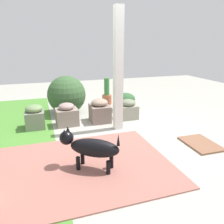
{
  "coord_description": "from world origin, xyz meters",
  "views": [
    {
      "loc": [
        -3.54,
        1.17,
        1.59
      ],
      "look_at": [
        0.3,
        -0.1,
        0.32
      ],
      "focal_mm": 35.65,
      "sensor_mm": 36.0,
      "label": 1
    }
  ],
  "objects_px": {
    "terracotta_pot_tall": "(107,95)",
    "stone_planter_mid": "(67,115)",
    "stone_planter_nearest": "(128,109)",
    "dog": "(90,147)",
    "porch_pillar": "(118,71)",
    "terracotta_pot_broad": "(125,100)",
    "doormat": "(201,144)",
    "stone_planter_far": "(35,117)",
    "round_shrub": "(67,95)",
    "stone_planter_near": "(100,111)"
  },
  "relations": [
    {
      "from": "porch_pillar",
      "to": "dog",
      "type": "relative_size",
      "value": 2.95
    },
    {
      "from": "round_shrub",
      "to": "terracotta_pot_broad",
      "type": "xyz_separation_m",
      "value": [
        -0.22,
        -1.37,
        -0.18
      ]
    },
    {
      "from": "stone_planter_nearest",
      "to": "terracotta_pot_broad",
      "type": "bearing_deg",
      "value": -16.38
    },
    {
      "from": "stone_planter_nearest",
      "to": "dog",
      "type": "xyz_separation_m",
      "value": [
        -1.76,
        1.24,
        0.12
      ]
    },
    {
      "from": "stone_planter_nearest",
      "to": "stone_planter_far",
      "type": "bearing_deg",
      "value": 89.22
    },
    {
      "from": "terracotta_pot_broad",
      "to": "round_shrub",
      "type": "bearing_deg",
      "value": 80.7
    },
    {
      "from": "round_shrub",
      "to": "terracotta_pot_tall",
      "type": "distance_m",
      "value": 1.22
    },
    {
      "from": "stone_planter_mid",
      "to": "doormat",
      "type": "distance_m",
      "value": 2.52
    },
    {
      "from": "stone_planter_mid",
      "to": "doormat",
      "type": "xyz_separation_m",
      "value": [
        -1.6,
        -1.94,
        -0.2
      ]
    },
    {
      "from": "dog",
      "to": "stone_planter_near",
      "type": "bearing_deg",
      "value": -18.9
    },
    {
      "from": "round_shrub",
      "to": "terracotta_pot_tall",
      "type": "height_order",
      "value": "round_shrub"
    },
    {
      "from": "porch_pillar",
      "to": "stone_planter_nearest",
      "type": "relative_size",
      "value": 5.15
    },
    {
      "from": "stone_planter_nearest",
      "to": "terracotta_pot_broad",
      "type": "relative_size",
      "value": 0.92
    },
    {
      "from": "stone_planter_near",
      "to": "stone_planter_nearest",
      "type": "bearing_deg",
      "value": -91.1
    },
    {
      "from": "porch_pillar",
      "to": "stone_planter_far",
      "type": "xyz_separation_m",
      "value": [
        0.52,
        1.51,
        -0.87
      ]
    },
    {
      "from": "stone_planter_nearest",
      "to": "stone_planter_far",
      "type": "relative_size",
      "value": 0.92
    },
    {
      "from": "terracotta_pot_tall",
      "to": "doormat",
      "type": "height_order",
      "value": "terracotta_pot_tall"
    },
    {
      "from": "terracotta_pot_broad",
      "to": "doormat",
      "type": "distance_m",
      "value": 2.23
    },
    {
      "from": "terracotta_pot_tall",
      "to": "stone_planter_mid",
      "type": "bearing_deg",
      "value": 136.1
    },
    {
      "from": "terracotta_pot_tall",
      "to": "stone_planter_near",
      "type": "bearing_deg",
      "value": 156.71
    },
    {
      "from": "stone_planter_nearest",
      "to": "terracotta_pot_tall",
      "type": "bearing_deg",
      "value": 4.25
    },
    {
      "from": "porch_pillar",
      "to": "terracotta_pot_broad",
      "type": "relative_size",
      "value": 4.72
    },
    {
      "from": "porch_pillar",
      "to": "dog",
      "type": "distance_m",
      "value": 1.7
    },
    {
      "from": "stone_planter_far",
      "to": "terracotta_pot_broad",
      "type": "bearing_deg",
      "value": -75.54
    },
    {
      "from": "terracotta_pot_broad",
      "to": "porch_pillar",
      "type": "bearing_deg",
      "value": 151.48
    },
    {
      "from": "stone_planter_near",
      "to": "dog",
      "type": "relative_size",
      "value": 0.65
    },
    {
      "from": "round_shrub",
      "to": "dog",
      "type": "xyz_separation_m",
      "value": [
        -2.55,
        0.03,
        -0.12
      ]
    },
    {
      "from": "terracotta_pot_broad",
      "to": "terracotta_pot_tall",
      "type": "bearing_deg",
      "value": 20.45
    },
    {
      "from": "stone_planter_near",
      "to": "round_shrub",
      "type": "bearing_deg",
      "value": 36.45
    },
    {
      "from": "stone_planter_nearest",
      "to": "round_shrub",
      "type": "distance_m",
      "value": 1.46
    },
    {
      "from": "stone_planter_nearest",
      "to": "round_shrub",
      "type": "height_order",
      "value": "round_shrub"
    },
    {
      "from": "terracotta_pot_tall",
      "to": "stone_planter_far",
      "type": "bearing_deg",
      "value": 124.04
    },
    {
      "from": "stone_planter_nearest",
      "to": "terracotta_pot_broad",
      "type": "xyz_separation_m",
      "value": [
        0.56,
        -0.17,
        0.05
      ]
    },
    {
      "from": "stone_planter_near",
      "to": "terracotta_pot_broad",
      "type": "bearing_deg",
      "value": -55.27
    },
    {
      "from": "terracotta_pot_broad",
      "to": "stone_planter_mid",
      "type": "bearing_deg",
      "value": 111.14
    },
    {
      "from": "stone_planter_nearest",
      "to": "dog",
      "type": "height_order",
      "value": "dog"
    },
    {
      "from": "stone_planter_far",
      "to": "round_shrub",
      "type": "relative_size",
      "value": 0.53
    },
    {
      "from": "stone_planter_mid",
      "to": "terracotta_pot_tall",
      "type": "bearing_deg",
      "value": -43.9
    },
    {
      "from": "terracotta_pot_tall",
      "to": "stone_planter_nearest",
      "type": "bearing_deg",
      "value": -175.75
    },
    {
      "from": "stone_planter_far",
      "to": "terracotta_pot_tall",
      "type": "bearing_deg",
      "value": -55.96
    },
    {
      "from": "stone_planter_nearest",
      "to": "stone_planter_mid",
      "type": "bearing_deg",
      "value": 90.34
    },
    {
      "from": "stone_planter_far",
      "to": "round_shrub",
      "type": "xyz_separation_m",
      "value": [
        0.76,
        -0.72,
        0.21
      ]
    },
    {
      "from": "stone_planter_far",
      "to": "round_shrub",
      "type": "distance_m",
      "value": 1.07
    },
    {
      "from": "round_shrub",
      "to": "doormat",
      "type": "relative_size",
      "value": 1.34
    },
    {
      "from": "stone_planter_near",
      "to": "stone_planter_mid",
      "type": "height_order",
      "value": "stone_planter_near"
    },
    {
      "from": "stone_planter_near",
      "to": "stone_planter_mid",
      "type": "bearing_deg",
      "value": 91.68
    },
    {
      "from": "stone_planter_mid",
      "to": "stone_planter_nearest",
      "type": "bearing_deg",
      "value": -89.66
    },
    {
      "from": "dog",
      "to": "doormat",
      "type": "xyz_separation_m",
      "value": [
        0.15,
        -1.87,
        -0.3
      ]
    },
    {
      "from": "doormat",
      "to": "porch_pillar",
      "type": "bearing_deg",
      "value": 43.18
    },
    {
      "from": "round_shrub",
      "to": "dog",
      "type": "distance_m",
      "value": 2.55
    }
  ]
}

